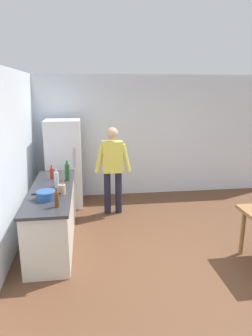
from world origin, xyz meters
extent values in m
plane|color=brown|center=(0.00, 0.00, 0.00)|extent=(14.00, 14.00, 0.00)
cube|color=silver|center=(0.00, 3.00, 1.35)|extent=(6.40, 0.12, 2.70)
cube|color=beige|center=(-2.00, 0.80, 0.43)|extent=(0.60, 2.12, 0.86)
cube|color=#2D2D33|center=(-2.00, 0.80, 0.88)|extent=(0.64, 2.20, 0.04)
cube|color=white|center=(-1.90, 2.40, 0.90)|extent=(0.70, 0.64, 1.80)
cylinder|color=#B2B2B7|center=(-1.68, 2.06, 1.10)|extent=(0.02, 0.02, 0.40)
cylinder|color=#1E1E2D|center=(-1.06, 1.85, 0.42)|extent=(0.13, 0.13, 0.84)
cylinder|color=#1E1E2D|center=(-0.84, 1.85, 0.42)|extent=(0.13, 0.13, 0.84)
cube|color=#D8CC4C|center=(-0.95, 1.85, 1.14)|extent=(0.38, 0.22, 0.60)
sphere|color=tan|center=(-0.95, 1.85, 1.59)|extent=(0.22, 0.22, 0.22)
cylinder|color=#D8CC4C|center=(-1.20, 1.81, 1.12)|extent=(0.20, 0.09, 0.55)
cylinder|color=#D8CC4C|center=(-0.70, 1.81, 1.12)|extent=(0.20, 0.09, 0.55)
cylinder|color=olive|center=(0.80, 0.05, 0.35)|extent=(0.06, 0.06, 0.70)
cylinder|color=#285193|center=(-2.01, 0.32, 0.96)|extent=(0.28, 0.28, 0.12)
cube|color=black|center=(-2.18, 0.32, 0.98)|extent=(0.06, 0.03, 0.02)
cube|color=black|center=(-1.84, 0.32, 0.98)|extent=(0.06, 0.03, 0.02)
cylinder|color=tan|center=(-1.81, 0.52, 0.97)|extent=(0.11, 0.11, 0.14)
cylinder|color=olive|center=(-1.79, 0.52, 1.11)|extent=(0.02, 0.05, 0.22)
cylinder|color=olive|center=(-1.79, 0.51, 1.11)|extent=(0.02, 0.04, 0.22)
cylinder|color=#5B3314|center=(-1.84, 0.01, 1.00)|extent=(0.06, 0.06, 0.20)
cylinder|color=#5B3314|center=(-1.84, 0.01, 1.13)|extent=(0.02, 0.02, 0.06)
cylinder|color=#B22319|center=(-2.04, 1.33, 0.99)|extent=(0.06, 0.06, 0.18)
cylinder|color=#B22319|center=(-2.04, 1.33, 1.11)|extent=(0.02, 0.02, 0.06)
cylinder|color=silver|center=(-1.92, 0.85, 1.02)|extent=(0.07, 0.07, 0.24)
cylinder|color=silver|center=(-1.92, 0.85, 1.17)|extent=(0.03, 0.03, 0.06)
cylinder|color=#1E5123|center=(-1.77, 1.20, 1.04)|extent=(0.08, 0.08, 0.28)
cylinder|color=#1E5123|center=(-1.77, 1.20, 1.21)|extent=(0.03, 0.03, 0.06)
camera|label=1|loc=(-1.44, -3.74, 2.38)|focal=32.26mm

